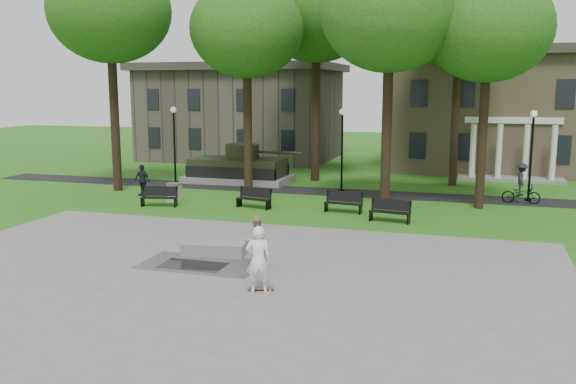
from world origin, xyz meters
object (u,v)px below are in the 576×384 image
object	(u,v)px
friend_watching	(256,241)
cyclist	(521,187)
skateboarder	(258,260)
trash_bin	(175,192)
park_bench_0	(160,196)
concrete_block	(215,248)

from	to	relation	value
friend_watching	cyclist	bearing A→B (deg)	-156.76
skateboarder	cyclist	xyz separation A→B (m)	(8.25, 17.01, -0.15)
friend_watching	trash_bin	world-z (taller)	friend_watching
cyclist	trash_bin	distance (m)	17.92
skateboarder	park_bench_0	world-z (taller)	skateboarder
friend_watching	concrete_block	bearing A→B (deg)	-60.28
skateboarder	cyclist	size ratio (longest dim) A/B	0.95
park_bench_0	trash_bin	size ratio (longest dim) A/B	1.93
skateboarder	park_bench_0	size ratio (longest dim) A/B	1.07
concrete_block	friend_watching	world-z (taller)	friend_watching
park_bench_0	trash_bin	bearing A→B (deg)	76.35
friend_watching	skateboarder	bearing A→B (deg)	76.80
friend_watching	trash_bin	bearing A→B (deg)	-85.23
cyclist	park_bench_0	size ratio (longest dim) A/B	1.13
concrete_block	trash_bin	xyz separation A→B (m)	(-6.23, 9.04, 0.24)
cyclist	concrete_block	bearing A→B (deg)	142.07
skateboarder	trash_bin	bearing A→B (deg)	-73.56
skateboarder	friend_watching	xyz separation A→B (m)	(-0.96, 2.47, -0.13)
skateboarder	trash_bin	size ratio (longest dim) A/B	2.06
friend_watching	park_bench_0	distance (m)	11.79
trash_bin	park_bench_0	bearing A→B (deg)	-92.33
friend_watching	cyclist	size ratio (longest dim) A/B	0.82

